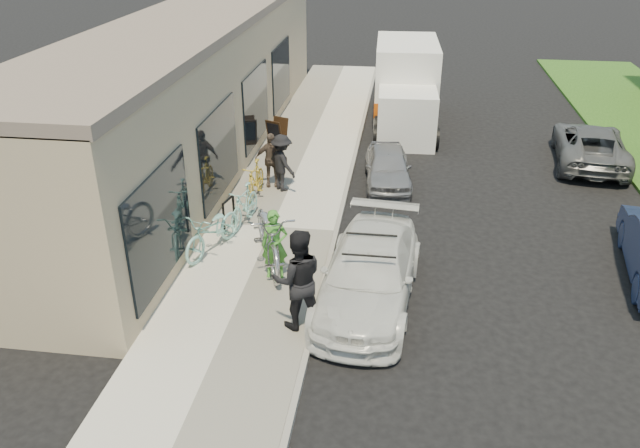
{
  "coord_description": "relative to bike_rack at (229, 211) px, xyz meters",
  "views": [
    {
      "loc": [
        0.96,
        -10.02,
        7.02
      ],
      "look_at": [
        -0.63,
        1.54,
        1.05
      ],
      "focal_mm": 35.0,
      "sensor_mm": 36.0,
      "label": 1
    }
  ],
  "objects": [
    {
      "name": "bystander_b",
      "position": [
        0.45,
        2.73,
        0.26
      ],
      "size": [
        0.93,
        0.53,
        1.5
      ],
      "primitive_type": "imported",
      "rotation": [
        0.0,
        0.0,
        0.2
      ],
      "color": "brown",
      "rests_on": "sidewalk"
    },
    {
      "name": "man_standing",
      "position": [
        2.25,
        -3.5,
        0.48
      ],
      "size": [
        1.11,
        0.97,
        1.94
      ],
      "primitive_type": "imported",
      "rotation": [
        0.0,
        0.0,
        3.43
      ],
      "color": "black",
      "rests_on": "sidewalk"
    },
    {
      "name": "tandem_bike",
      "position": [
        1.26,
        -1.38,
        0.18
      ],
      "size": [
        1.75,
        2.69,
        1.34
      ],
      "primitive_type": "imported",
      "rotation": [
        0.0,
        0.0,
        0.37
      ],
      "color": "#A9A9AB",
      "rests_on": "sidewalk"
    },
    {
      "name": "ground",
      "position": [
        2.95,
        -2.71,
        -0.64
      ],
      "size": [
        120.0,
        120.0,
        0.0
      ],
      "primitive_type": "plane",
      "color": "black",
      "rests_on": "ground"
    },
    {
      "name": "sedan_silver",
      "position": [
        3.58,
        3.59,
        -0.11
      ],
      "size": [
        1.51,
        3.18,
        1.05
      ],
      "primitive_type": "imported",
      "rotation": [
        0.0,
        0.0,
        0.09
      ],
      "color": "gray",
      "rests_on": "ground"
    },
    {
      "name": "bike_rack",
      "position": [
        0.0,
        0.0,
        0.0
      ],
      "size": [
        0.15,
        0.56,
        0.8
      ],
      "rotation": [
        0.0,
        0.0,
        -0.19
      ],
      "color": "black",
      "rests_on": "sidewalk"
    },
    {
      "name": "cruiser_bike_a",
      "position": [
        0.27,
        0.4,
        -0.01
      ],
      "size": [
        0.69,
        1.63,
        0.95
      ],
      "primitive_type": "imported",
      "rotation": [
        0.0,
        0.0,
        -0.16
      ],
      "color": "#8BD0C4",
      "rests_on": "sidewalk"
    },
    {
      "name": "woman_rider",
      "position": [
        1.49,
        -1.89,
        0.26
      ],
      "size": [
        0.58,
        0.42,
        1.49
      ],
      "primitive_type": "imported",
      "rotation": [
        0.0,
        0.0,
        0.13
      ],
      "color": "#439130",
      "rests_on": "sidewalk"
    },
    {
      "name": "cruiser_bike_b",
      "position": [
        -0.07,
        -1.04,
        0.02
      ],
      "size": [
        1.26,
        2.05,
        1.02
      ],
      "primitive_type": "imported",
      "rotation": [
        0.0,
        0.0,
        -0.32
      ],
      "color": "#8BD0C4",
      "rests_on": "sidewalk"
    },
    {
      "name": "cruiser_bike_c",
      "position": [
        0.18,
        1.94,
        -0.01
      ],
      "size": [
        0.52,
        1.6,
        0.95
      ],
      "primitive_type": "imported",
      "rotation": [
        0.0,
        0.0,
        -0.05
      ],
      "color": "gold",
      "rests_on": "sidewalk"
    },
    {
      "name": "storefront",
      "position": [
        -2.29,
        5.28,
        1.49
      ],
      "size": [
        3.6,
        20.0,
        4.22
      ],
      "color": "tan",
      "rests_on": "ground"
    },
    {
      "name": "far_car_gray",
      "position": [
        9.58,
        6.06,
        -0.05
      ],
      "size": [
        2.49,
        4.46,
        1.18
      ],
      "primitive_type": "imported",
      "rotation": [
        0.0,
        0.0,
        3.01
      ],
      "color": "#515356",
      "rests_on": "ground"
    },
    {
      "name": "curb",
      "position": [
        2.5,
        0.29,
        -0.57
      ],
      "size": [
        0.12,
        34.0,
        0.13
      ],
      "primitive_type": "cube",
      "color": "gray",
      "rests_on": "ground"
    },
    {
      "name": "sandwich_board",
      "position": [
        -0.02,
        5.85,
        -0.03
      ],
      "size": [
        0.7,
        0.7,
        0.88
      ],
      "rotation": [
        0.0,
        0.0,
        -0.39
      ],
      "color": "black",
      "rests_on": "sidewalk"
    },
    {
      "name": "sidewalk",
      "position": [
        0.95,
        0.29,
        -0.56
      ],
      "size": [
        3.0,
        34.0,
        0.15
      ],
      "primitive_type": "cube",
      "color": "beige",
      "rests_on": "ground"
    },
    {
      "name": "moving_truck",
      "position": [
        3.95,
        9.28,
        0.6
      ],
      "size": [
        2.32,
        5.74,
        2.78
      ],
      "rotation": [
        0.0,
        0.0,
        0.04
      ],
      "color": "white",
      "rests_on": "ground"
    },
    {
      "name": "sedan_white",
      "position": [
        3.45,
        -2.31,
        -0.0
      ],
      "size": [
        2.17,
        4.5,
        1.3
      ],
      "rotation": [
        0.0,
        0.0,
        -0.09
      ],
      "color": "silver",
      "rests_on": "ground"
    },
    {
      "name": "bystander_a",
      "position": [
        0.8,
        2.48,
        0.29
      ],
      "size": [
        1.12,
        1.11,
        1.55
      ],
      "primitive_type": "imported",
      "rotation": [
        0.0,
        0.0,
        2.37
      ],
      "color": "black",
      "rests_on": "sidewalk"
    }
  ]
}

